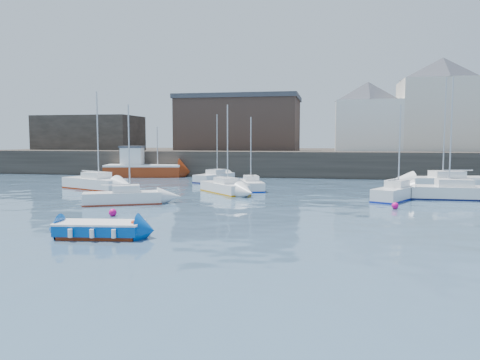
% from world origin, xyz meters
% --- Properties ---
extents(water, '(220.00, 220.00, 0.00)m').
position_xyz_m(water, '(0.00, 0.00, 0.00)').
color(water, '#2D4760').
rests_on(water, ground).
extents(quay_wall, '(90.00, 5.00, 3.00)m').
position_xyz_m(quay_wall, '(0.00, 35.00, 1.50)').
color(quay_wall, '#28231E').
rests_on(quay_wall, ground).
extents(land_strip, '(90.00, 32.00, 2.80)m').
position_xyz_m(land_strip, '(0.00, 53.00, 1.40)').
color(land_strip, '#28231E').
rests_on(land_strip, ground).
extents(bldg_east_a, '(13.36, 13.36, 11.80)m').
position_xyz_m(bldg_east_a, '(20.00, 42.00, 8.81)').
color(bldg_east_a, beige).
rests_on(bldg_east_a, land_strip).
extents(bldg_east_d, '(11.14, 11.14, 8.95)m').
position_xyz_m(bldg_east_d, '(11.00, 41.50, 7.36)').
color(bldg_east_d, white).
rests_on(bldg_east_d, land_strip).
extents(warehouse, '(16.40, 10.40, 7.60)m').
position_xyz_m(warehouse, '(-6.00, 43.00, 6.62)').
color(warehouse, '#3D2D26').
rests_on(warehouse, land_strip).
extents(bldg_west, '(14.00, 8.00, 5.00)m').
position_xyz_m(bldg_west, '(-28.00, 42.00, 5.30)').
color(bldg_west, '#353028').
rests_on(bldg_west, land_strip).
extents(blue_dinghy, '(3.97, 2.21, 0.72)m').
position_xyz_m(blue_dinghy, '(-3.79, -1.74, 0.40)').
color(blue_dinghy, maroon).
rests_on(blue_dinghy, ground).
extents(fishing_boat, '(9.34, 4.95, 5.87)m').
position_xyz_m(fishing_boat, '(-15.70, 31.44, 1.14)').
color(fishing_boat, maroon).
rests_on(fishing_boat, ground).
extents(sailboat_a, '(5.40, 3.71, 6.74)m').
position_xyz_m(sailboat_a, '(-7.50, 8.67, 0.47)').
color(sailboat_a, white).
rests_on(sailboat_a, ground).
extents(sailboat_b, '(5.01, 5.40, 7.20)m').
position_xyz_m(sailboat_b, '(-2.17, 16.59, 0.47)').
color(sailboat_b, white).
rests_on(sailboat_b, ground).
extents(sailboat_c, '(3.98, 5.43, 6.93)m').
position_xyz_m(sailboat_c, '(11.08, 14.51, 0.53)').
color(sailboat_c, white).
rests_on(sailboat_c, ground).
extents(sailboat_d, '(7.03, 2.30, 8.94)m').
position_xyz_m(sailboat_d, '(15.68, 15.85, 0.54)').
color(sailboat_d, white).
rests_on(sailboat_d, ground).
extents(sailboat_e, '(6.92, 4.74, 8.55)m').
position_xyz_m(sailboat_e, '(-14.19, 17.31, 0.56)').
color(sailboat_e, white).
rests_on(sailboat_e, ground).
extents(sailboat_f, '(3.04, 5.15, 6.38)m').
position_xyz_m(sailboat_f, '(-0.40, 19.46, 0.45)').
color(sailboat_f, white).
rests_on(sailboat_f, ground).
extents(sailboat_g, '(8.25, 4.36, 9.96)m').
position_xyz_m(sailboat_g, '(17.20, 24.57, 0.57)').
color(sailboat_g, white).
rests_on(sailboat_g, ground).
extents(sailboat_h, '(3.53, 5.75, 7.05)m').
position_xyz_m(sailboat_h, '(-5.59, 26.91, 0.46)').
color(sailboat_h, white).
rests_on(sailboat_h, ground).
extents(buoy_near, '(0.45, 0.45, 0.45)m').
position_xyz_m(buoy_near, '(-5.94, 3.96, 0.00)').
color(buoy_near, '#D50673').
rests_on(buoy_near, ground).
extents(buoy_mid, '(0.43, 0.43, 0.43)m').
position_xyz_m(buoy_mid, '(10.45, 9.97, 0.00)').
color(buoy_mid, '#D50673').
rests_on(buoy_mid, ground).
extents(buoy_far, '(0.42, 0.42, 0.42)m').
position_xyz_m(buoy_far, '(-1.32, 18.44, 0.00)').
color(buoy_far, '#D50673').
rests_on(buoy_far, ground).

